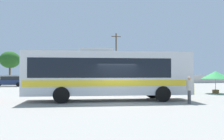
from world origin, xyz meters
TOP-DOWN VIEW (x-y plane):
  - ground_plane at (0.00, 10.00)m, footprint 300.00×300.00m
  - perimeter_wall at (0.00, 27.26)m, footprint 80.00×0.30m
  - coach_bus_silver_yellow at (-0.35, 1.49)m, footprint 11.53×4.11m
  - attendant_by_bus_door at (4.25, -1.45)m, footprint 0.41×0.41m
  - vendor_umbrella_secondary_green at (10.97, 4.62)m, footprint 2.58×2.58m
  - parked_car_second_dark_blue at (-9.67, 23.09)m, footprint 4.59×2.13m
  - parked_car_third_silver at (-4.12, 23.52)m, footprint 4.36×2.17m
  - parked_car_rightmost_dark_blue at (4.33, 23.68)m, footprint 4.60×2.10m
  - utility_pole_near at (8.26, 29.02)m, footprint 1.80×0.24m
  - roadside_tree_midleft at (-11.01, 33.36)m, footprint 3.66×3.66m

SIDE VIEW (x-z plane):
  - ground_plane at x=0.00m, z-range 0.00..0.00m
  - parked_car_third_silver at x=-4.12m, z-range 0.05..1.47m
  - parked_car_rightmost_dark_blue at x=4.33m, z-range 0.05..1.49m
  - parked_car_second_dark_blue at x=-9.67m, z-range 0.05..1.52m
  - perimeter_wall at x=0.00m, z-range 0.00..1.64m
  - attendant_by_bus_door at x=4.25m, z-range 0.11..1.80m
  - vendor_umbrella_secondary_green at x=10.97m, z-range 0.67..2.78m
  - coach_bus_silver_yellow at x=-0.35m, z-range 0.12..3.69m
  - roadside_tree_midleft at x=-11.01m, z-range 1.43..7.44m
  - utility_pole_near at x=8.26m, z-range 0.19..9.67m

